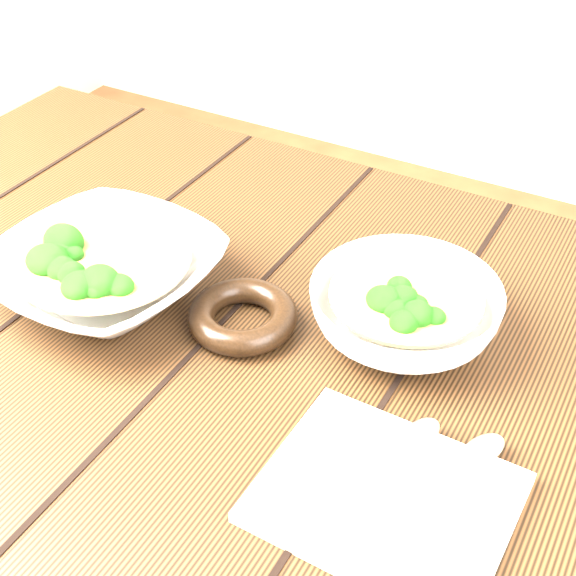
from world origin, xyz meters
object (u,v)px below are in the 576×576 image
at_px(soup_bowl_back, 404,310).
at_px(napkin, 386,497).
at_px(table, 238,413).
at_px(soup_bowl_front, 105,271).
at_px(trivet, 243,316).

relative_size(soup_bowl_back, napkin, 1.16).
relative_size(table, soup_bowl_front, 4.63).
bearing_deg(soup_bowl_front, napkin, -16.04).
xyz_separation_m(soup_bowl_front, soup_bowl_back, (0.31, 0.10, 0.00)).
height_order(table, trivet, trivet).
relative_size(table, napkin, 5.86).
bearing_deg(soup_bowl_front, soup_bowl_back, 16.87).
bearing_deg(soup_bowl_back, soup_bowl_front, -163.13).
relative_size(table, trivet, 10.25).
height_order(soup_bowl_front, trivet, soup_bowl_front).
xyz_separation_m(table, soup_bowl_front, (-0.16, -0.01, 0.15)).
bearing_deg(napkin, soup_bowl_front, 165.24).
relative_size(table, soup_bowl_back, 5.06).
bearing_deg(table, trivet, 78.75).
xyz_separation_m(table, trivet, (0.00, 0.02, 0.13)).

